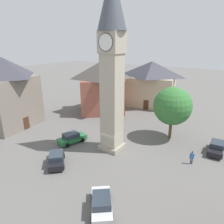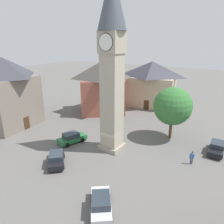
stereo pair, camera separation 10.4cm
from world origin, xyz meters
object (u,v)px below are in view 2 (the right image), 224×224
(building_shop_left, at_px, (151,83))
(tree, at_px, (173,106))
(car_silver_kerb, at_px, (56,158))
(pedestrian, at_px, (192,157))
(building_hall_far, at_px, (102,87))
(car_blue_kerb, at_px, (101,203))
(building_corner_back, at_px, (7,92))
(clock_tower, at_px, (112,51))
(car_red_corner, at_px, (217,148))
(car_white_side, at_px, (72,138))

(building_shop_left, bearing_deg, tree, -56.30)
(car_silver_kerb, distance_m, building_shop_left, 29.32)
(pedestrian, xyz_separation_m, building_hall_far, (-20.74, 10.15, 4.26))
(car_silver_kerb, relative_size, building_shop_left, 0.35)
(car_blue_kerb, distance_m, tree, 17.91)
(building_corner_back, bearing_deg, clock_tower, 8.39)
(car_red_corner, height_order, building_shop_left, building_shop_left)
(car_silver_kerb, xyz_separation_m, car_red_corner, (15.49, 13.55, 0.00))
(clock_tower, relative_size, car_blue_kerb, 5.15)
(car_blue_kerb, bearing_deg, car_red_corner, 67.82)
(building_shop_left, relative_size, building_hall_far, 0.99)
(clock_tower, bearing_deg, building_shop_left, 100.60)
(building_corner_back, bearing_deg, car_red_corner, 16.78)
(car_blue_kerb, height_order, building_hall_far, building_hall_far)
(clock_tower, xyz_separation_m, tree, (5.54, 7.56, -7.82))
(car_red_corner, height_order, building_corner_back, building_corner_back)
(building_hall_far, bearing_deg, car_red_corner, -13.74)
(car_blue_kerb, xyz_separation_m, building_hall_far, (-16.09, 22.02, 4.51))
(car_red_corner, xyz_separation_m, car_white_side, (-17.90, -8.45, 0.00))
(building_shop_left, bearing_deg, car_white_side, -93.93)
(car_red_corner, bearing_deg, car_silver_kerb, -138.81)
(clock_tower, bearing_deg, building_hall_far, 131.15)
(car_blue_kerb, height_order, car_red_corner, same)
(car_red_corner, relative_size, building_hall_far, 0.35)
(tree, distance_m, building_corner_back, 26.89)
(pedestrian, bearing_deg, building_shop_left, 125.38)
(car_blue_kerb, distance_m, car_white_side, 13.76)
(car_blue_kerb, xyz_separation_m, tree, (0.11, 17.37, 4.33))
(car_blue_kerb, relative_size, car_silver_kerb, 1.04)
(car_silver_kerb, xyz_separation_m, building_shop_left, (-0.77, 28.99, 4.31))
(car_blue_kerb, bearing_deg, car_silver_kerb, 161.81)
(tree, bearing_deg, car_blue_kerb, -90.37)
(car_red_corner, bearing_deg, tree, 171.96)
(clock_tower, relative_size, building_shop_left, 1.86)
(car_silver_kerb, height_order, car_white_side, same)
(clock_tower, distance_m, tree, 12.21)
(building_hall_far, bearing_deg, tree, -15.99)
(car_silver_kerb, bearing_deg, clock_tower, 64.15)
(clock_tower, height_order, car_red_corner, clock_tower)
(clock_tower, bearing_deg, car_red_corner, 28.63)
(car_silver_kerb, relative_size, pedestrian, 2.43)
(car_blue_kerb, xyz_separation_m, car_silver_kerb, (-8.79, 2.89, 0.00))
(clock_tower, bearing_deg, building_corner_back, -171.61)
(car_white_side, relative_size, building_hall_far, 0.37)
(car_blue_kerb, relative_size, building_corner_back, 0.37)
(clock_tower, relative_size, building_corner_back, 1.89)
(building_shop_left, xyz_separation_m, building_corner_back, (-15.11, -24.90, 0.89))
(building_shop_left, bearing_deg, car_blue_kerb, -73.30)
(car_blue_kerb, xyz_separation_m, building_corner_back, (-24.67, 6.98, 5.20))
(car_silver_kerb, distance_m, building_corner_back, 17.21)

